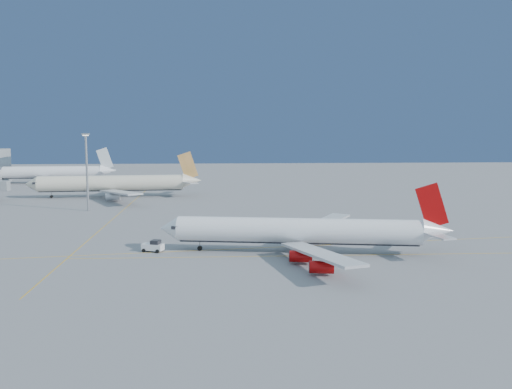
# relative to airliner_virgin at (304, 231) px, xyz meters

# --- Properties ---
(ground) EXTENTS (500.00, 500.00, 0.00)m
(ground) POSITION_rel_airliner_virgin_xyz_m (-7.23, 11.34, -4.47)
(ground) COLOR slate
(ground) RESTS_ON ground
(taxiway_lines) EXTENTS (118.86, 140.00, 0.02)m
(taxiway_lines) POSITION_rel_airliner_virgin_xyz_m (-21.95, 17.69, -4.46)
(taxiway_lines) COLOR #D69A0B
(taxiway_lines) RESTS_ON ground
(airliner_virgin) EXTENTS (59.92, 53.32, 14.81)m
(airliner_virgin) POSITION_rel_airliner_virgin_xyz_m (0.00, 0.00, 0.00)
(airliner_virgin) COLOR white
(airliner_virgin) RESTS_ON ground
(airliner_etihad) EXTENTS (62.36, 57.46, 16.27)m
(airliner_etihad) POSITION_rel_airliner_virgin_xyz_m (-55.38, 92.00, 0.49)
(airliner_etihad) COLOR beige
(airliner_etihad) RESTS_ON ground
(airliner_third) EXTENTS (58.86, 54.32, 15.80)m
(airliner_third) POSITION_rel_airliner_virgin_xyz_m (-93.58, 141.17, 0.32)
(airliner_third) COLOR white
(airliner_third) RESTS_ON ground
(pushback_tug) EXTENTS (4.79, 3.70, 2.44)m
(pushback_tug) POSITION_rel_airliner_virgin_xyz_m (-31.00, 2.87, -3.34)
(pushback_tug) COLOR white
(pushback_tug) RESTS_ON ground
(light_mast) EXTENTS (2.02, 2.02, 23.41)m
(light_mast) POSITION_rel_airliner_virgin_xyz_m (-57.54, 59.74, 9.35)
(light_mast) COLOR gray
(light_mast) RESTS_ON ground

